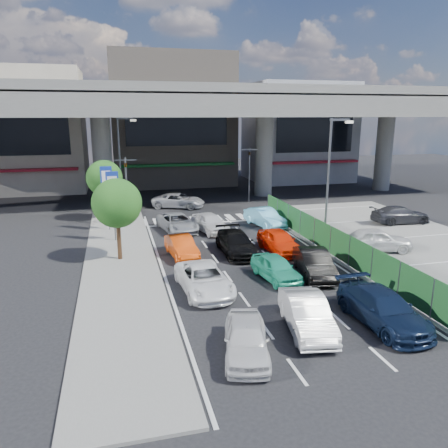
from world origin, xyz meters
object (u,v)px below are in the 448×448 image
object	(u,v)px
traffic_light_left	(126,175)
traffic_light_right	(249,161)
tree_near	(117,203)
kei_truck_front_right	(265,217)
taxi_teal_mid	(276,268)
hatch_white_back_mid	(307,314)
wagon_silver_front_left	(177,223)
hatch_black_mid_right	(314,263)
street_lamp_right	(331,167)
sedan_white_front_mid	(210,223)
van_white_back_left	(246,339)
minivan_navy_back	(383,308)
sedan_black_mid	(236,243)
taxi_orange_right	(279,241)
crossing_wagon_silver	(179,201)
sedan_white_mid_left	(204,279)
signboard_near	(113,197)
parked_sedan_dgrey	(400,215)
traffic_cone	(338,234)
parked_sedan_white	(377,240)
tree_far	(104,178)
street_lamp_left	(122,156)
signboard_far	(107,189)

from	to	relation	value
traffic_light_left	traffic_light_right	size ratio (longest dim) A/B	1.00
tree_near	kei_truck_front_right	world-z (taller)	tree_near
tree_near	taxi_teal_mid	size ratio (longest dim) A/B	1.32
tree_near	traffic_light_right	bearing A→B (deg)	50.19
hatch_white_back_mid	wagon_silver_front_left	distance (m)	16.42
taxi_teal_mid	hatch_black_mid_right	distance (m)	2.11
taxi_teal_mid	tree_near	bearing A→B (deg)	139.28
traffic_light_left	street_lamp_right	size ratio (longest dim) A/B	0.65
tree_near	sedan_white_front_mid	distance (m)	8.55
taxi_teal_mid	van_white_back_left	bearing A→B (deg)	-126.56
minivan_navy_back	sedan_black_mid	xyz separation A→B (m)	(-3.19, 10.33, -0.03)
wagon_silver_front_left	hatch_white_back_mid	bearing A→B (deg)	-91.10
taxi_orange_right	crossing_wagon_silver	world-z (taller)	taxi_orange_right
hatch_black_mid_right	sedan_white_mid_left	bearing A→B (deg)	-162.81
signboard_near	minivan_navy_back	xyz separation A→B (m)	(10.27, -14.69, -2.37)
van_white_back_left	parked_sedan_dgrey	distance (m)	22.98
hatch_white_back_mid	kei_truck_front_right	xyz separation A→B (m)	(3.90, 15.98, -0.00)
tree_near	hatch_black_mid_right	size ratio (longest dim) A/B	1.15
kei_truck_front_right	sedan_white_front_mid	bearing A→B (deg)	176.40
traffic_light_left	traffic_cone	xyz separation A→B (m)	(13.52, -7.20, -3.50)
sedan_white_mid_left	parked_sedan_white	size ratio (longest dim) A/B	1.10
sedan_black_mid	sedan_white_front_mid	xyz separation A→B (m)	(-0.45, 5.30, 0.03)
signboard_near	kei_truck_front_right	size ratio (longest dim) A/B	1.13
tree_far	sedan_white_front_mid	size ratio (longest dim) A/B	1.19
hatch_white_back_mid	kei_truck_front_right	world-z (taller)	hatch_white_back_mid
street_lamp_left	parked_sedan_dgrey	world-z (taller)	street_lamp_left
signboard_far	tree_near	world-z (taller)	tree_near
minivan_navy_back	parked_sedan_white	size ratio (longest dim) A/B	1.14
sedan_black_mid	tree_far	bearing A→B (deg)	125.72
crossing_wagon_silver	parked_sedan_dgrey	xyz separation A→B (m)	(15.74, -10.18, 0.06)
street_lamp_left	signboard_far	distance (m)	7.32
taxi_teal_mid	parked_sedan_dgrey	bearing A→B (deg)	24.94
hatch_white_back_mid	crossing_wagon_silver	xyz separation A→B (m)	(-1.42, 24.29, -0.04)
parked_sedan_dgrey	minivan_navy_back	bearing A→B (deg)	144.97
signboard_far	taxi_teal_mid	size ratio (longest dim) A/B	1.29
parked_sedan_white	traffic_cone	world-z (taller)	parked_sedan_white
tree_near	wagon_silver_front_left	distance (m)	7.65
street_lamp_right	signboard_far	bearing A→B (deg)	161.32
kei_truck_front_right	traffic_cone	world-z (taller)	kei_truck_front_right
crossing_wagon_silver	traffic_light_left	bearing A→B (deg)	164.48
taxi_teal_mid	street_lamp_right	bearing A→B (deg)	39.39
van_white_back_left	traffic_cone	size ratio (longest dim) A/B	5.03
minivan_navy_back	taxi_teal_mid	distance (m)	6.18
taxi_teal_mid	hatch_black_mid_right	xyz separation A→B (m)	(2.11, -0.02, 0.07)
signboard_far	van_white_back_left	distance (m)	19.32
traffic_light_left	street_lamp_right	bearing A→B (deg)	-24.16
traffic_light_left	kei_truck_front_right	world-z (taller)	traffic_light_left
sedan_white_mid_left	hatch_white_back_mid	bearing A→B (deg)	-60.35
street_lamp_left	hatch_white_back_mid	distance (m)	25.52
sedan_white_mid_left	hatch_black_mid_right	xyz separation A→B (m)	(6.01, 0.68, 0.05)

